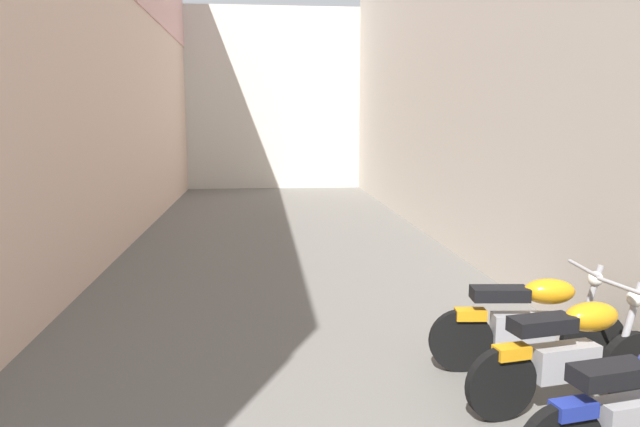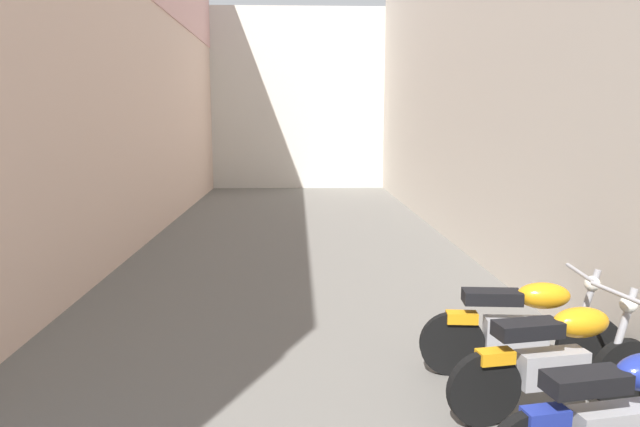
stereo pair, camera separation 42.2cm
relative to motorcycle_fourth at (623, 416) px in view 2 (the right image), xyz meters
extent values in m
plane|color=#66635E|center=(-2.02, 4.48, -0.50)|extent=(36.58, 36.58, 0.00)
cube|color=beige|center=(-5.18, 6.48, 3.73)|extent=(0.40, 20.58, 8.46)
cube|color=beige|center=(1.14, 6.48, 3.09)|extent=(0.40, 20.58, 7.19)
cube|color=beige|center=(-2.02, 17.78, 2.56)|extent=(8.92, 2.00, 6.12)
cube|color=black|center=(-0.29, -0.05, 0.26)|extent=(0.55, 0.30, 0.12)
cube|color=navy|center=(-0.55, -0.09, 0.06)|extent=(0.30, 0.19, 0.10)
cylinder|color=black|center=(0.61, 1.01, -0.20)|extent=(0.60, 0.18, 0.60)
cylinder|color=black|center=(-0.63, 0.80, -0.20)|extent=(0.60, 0.18, 0.60)
cube|color=#9E9EA3|center=(-0.06, 0.90, -0.08)|extent=(0.59, 0.29, 0.28)
ellipsoid|color=orange|center=(0.17, 0.94, 0.28)|extent=(0.52, 0.34, 0.24)
cube|color=black|center=(-0.29, 0.86, 0.26)|extent=(0.55, 0.30, 0.12)
cylinder|color=#9E9EA3|center=(0.54, 1.00, 0.15)|extent=(0.25, 0.10, 0.77)
cylinder|color=#9E9EA3|center=(0.47, 0.99, 0.50)|extent=(0.13, 0.58, 0.04)
sphere|color=silver|center=(0.59, 1.01, 0.40)|extent=(0.14, 0.14, 0.14)
cube|color=orange|center=(-0.55, 0.82, 0.06)|extent=(0.30, 0.19, 0.10)
cylinder|color=black|center=(0.61, 1.60, -0.20)|extent=(0.60, 0.14, 0.60)
cylinder|color=black|center=(-0.63, 1.72, -0.20)|extent=(0.60, 0.14, 0.60)
cube|color=#9E9EA3|center=(-0.06, 1.66, -0.08)|extent=(0.58, 0.25, 0.28)
ellipsoid|color=orange|center=(0.17, 1.64, 0.28)|extent=(0.50, 0.30, 0.24)
cube|color=black|center=(-0.29, 1.68, 0.26)|extent=(0.54, 0.27, 0.12)
cylinder|color=#9E9EA3|center=(0.54, 1.60, 0.15)|extent=(0.25, 0.08, 0.77)
cylinder|color=#9E9EA3|center=(0.47, 1.61, 0.50)|extent=(0.09, 0.58, 0.04)
sphere|color=silver|center=(0.59, 1.60, 0.40)|extent=(0.14, 0.14, 0.14)
cube|color=orange|center=(-0.55, 1.71, 0.06)|extent=(0.29, 0.17, 0.10)
camera|label=1|loc=(-2.48, -3.31, 1.86)|focal=32.45mm
camera|label=2|loc=(-2.06, -3.34, 1.86)|focal=32.45mm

